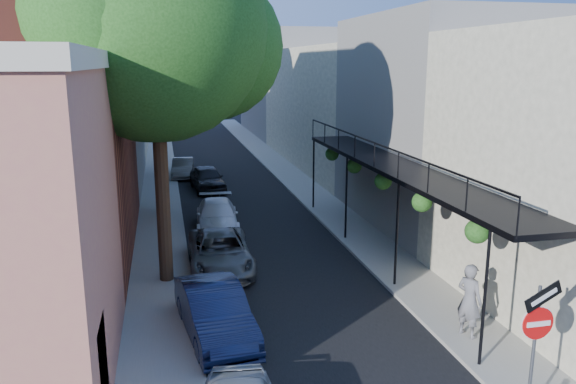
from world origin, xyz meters
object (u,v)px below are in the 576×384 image
parked_car_c (220,252)px  sign_post (537,328)px  oak_mid (166,62)px  parked_car_b (215,312)px  oak_near (169,33)px  parked_car_f (183,168)px  oak_far (165,41)px  pedestrian (469,300)px  parked_car_e (207,178)px  parked_car_d (217,216)px

parked_car_c → sign_post: bearing=-61.3°
oak_mid → parked_car_b: bearing=-86.2°
parked_car_b → oak_near: bearing=92.5°
parked_car_f → oak_far: bearing=-159.9°
sign_post → oak_mid: (-6.58, 17.26, 5.02)m
oak_mid → oak_far: 9.12m
oak_far → parked_car_b: bearing=-88.0°
oak_near → pedestrian: oak_near is taller
parked_car_e → pedestrian: size_ratio=2.05×
oak_mid → parked_car_d: oak_mid is taller
oak_near → parked_car_f: 18.71m
parked_car_e → parked_car_f: (-1.20, 4.10, -0.09)m
oak_near → pedestrian: size_ratio=5.84×
oak_far → parked_car_b: (0.75, -21.33, -7.57)m
oak_far → parked_car_d: (1.75, -11.69, -7.64)m
parked_car_d → parked_car_f: bearing=98.4°
oak_mid → parked_car_b: (0.82, -12.29, -6.36)m
oak_near → pedestrian: bearing=-39.7°
oak_near → oak_mid: 8.01m
parked_car_b → parked_car_f: size_ratio=1.17×
sign_post → parked_car_b: 7.72m
oak_mid → parked_car_f: bearing=84.9°
oak_far → pedestrian: oak_far is taller
oak_far → parked_car_e: oak_far is taller
oak_near → parked_car_c: bearing=21.8°
pedestrian → oak_mid: bearing=3.4°
oak_near → parked_car_d: oak_near is taller
oak_near → parked_car_f: bearing=87.4°
parked_car_c → parked_car_e: size_ratio=1.14×
oak_mid → pedestrian: (7.17, -13.88, -5.96)m
oak_mid → parked_car_c: 9.91m
oak_near → oak_far: size_ratio=0.96×
oak_mid → parked_car_c: bearing=-78.9°
oak_mid → parked_car_d: bearing=-55.7°
sign_post → parked_car_b: size_ratio=0.71×
parked_car_e → parked_car_f: parked_car_e is taller
oak_near → sign_post: bearing=-54.9°
oak_near → parked_car_b: 8.42m
sign_post → parked_car_e: bearing=101.5°
oak_far → parked_car_e: bearing=-63.3°
parked_car_b → parked_car_e: bearing=78.5°
oak_far → parked_car_e: size_ratio=2.97×
parked_car_e → pedestrian: (5.15, -19.03, 0.41)m
oak_near → parked_car_f: oak_near is taller
oak_far → parked_car_f: oak_far is taller
parked_car_f → pedestrian: 23.99m
oak_near → parked_car_e: oak_near is taller
parked_car_b → parked_car_e: parked_car_b is taller
pedestrian → oak_near: bearing=26.3°
parked_car_d → pedestrian: (5.36, -11.23, 0.48)m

